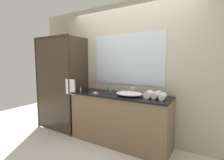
% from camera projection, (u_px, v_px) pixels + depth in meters
% --- Properties ---
extents(ground_plane, '(8.00, 8.00, 0.00)m').
position_uv_depth(ground_plane, '(119.00, 143.00, 3.00)').
color(ground_plane, silver).
extents(wall_back_with_mirror, '(4.40, 0.06, 2.60)m').
position_uv_depth(wall_back_with_mirror, '(128.00, 71.00, 3.15)').
color(wall_back_with_mirror, '#B2A893').
rests_on(wall_back_with_mirror, ground_plane).
extents(vanity_cabinet, '(1.80, 0.58, 0.90)m').
position_uv_depth(vanity_cabinet, '(119.00, 119.00, 2.96)').
color(vanity_cabinet, brown).
rests_on(vanity_cabinet, ground_plane).
extents(shower_enclosure, '(1.20, 0.59, 2.00)m').
position_uv_depth(shower_enclosure, '(61.00, 84.00, 3.39)').
color(shower_enclosure, '#2D2319').
rests_on(shower_enclosure, ground_plane).
extents(sink_basin, '(0.47, 0.36, 0.08)m').
position_uv_depth(sink_basin, '(129.00, 94.00, 2.78)').
color(sink_basin, white).
rests_on(sink_basin, vanity_cabinet).
extents(faucet, '(0.17, 0.15, 0.13)m').
position_uv_depth(faucet, '(133.00, 92.00, 2.93)').
color(faucet, silver).
rests_on(faucet, vanity_cabinet).
extents(soap_dish, '(0.10, 0.07, 0.04)m').
position_uv_depth(soap_dish, '(95.00, 93.00, 2.99)').
color(soap_dish, silver).
rests_on(soap_dish, vanity_cabinet).
extents(amenity_bottle_shampoo, '(0.03, 0.03, 0.08)m').
position_uv_depth(amenity_bottle_shampoo, '(110.00, 92.00, 2.99)').
color(amenity_bottle_shampoo, '#4C7056').
rests_on(amenity_bottle_shampoo, vanity_cabinet).
extents(amenity_bottle_body_wash, '(0.03, 0.03, 0.09)m').
position_uv_depth(amenity_bottle_body_wash, '(81.00, 89.00, 3.20)').
color(amenity_bottle_body_wash, silver).
rests_on(amenity_bottle_body_wash, vanity_cabinet).
extents(amenity_bottle_lotion, '(0.03, 0.03, 0.08)m').
position_uv_depth(amenity_bottle_lotion, '(108.00, 89.00, 3.24)').
color(amenity_bottle_lotion, '#4C7056').
rests_on(amenity_bottle_lotion, vanity_cabinet).
extents(rolled_towel_near_edge, '(0.11, 0.25, 0.09)m').
position_uv_depth(rolled_towel_near_edge, '(163.00, 96.00, 2.50)').
color(rolled_towel_near_edge, white).
rests_on(rolled_towel_near_edge, vanity_cabinet).
extents(rolled_towel_middle, '(0.14, 0.25, 0.11)m').
position_uv_depth(rolled_towel_middle, '(156.00, 95.00, 2.60)').
color(rolled_towel_middle, white).
rests_on(rolled_towel_middle, vanity_cabinet).
extents(rolled_towel_far_edge, '(0.12, 0.19, 0.12)m').
position_uv_depth(rolled_towel_far_edge, '(149.00, 94.00, 2.61)').
color(rolled_towel_far_edge, white).
rests_on(rolled_towel_far_edge, vanity_cabinet).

